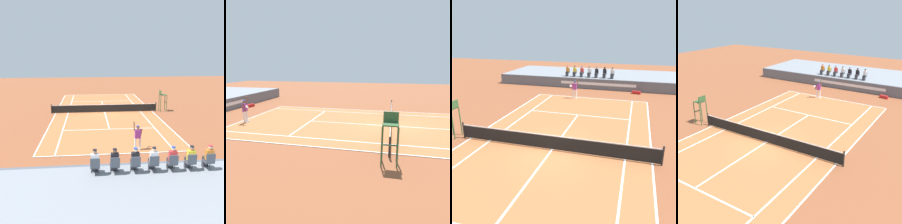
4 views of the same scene
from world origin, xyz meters
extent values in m
plane|color=brown|center=(0.00, 0.00, 0.00)|extent=(80.00, 80.00, 0.00)
cube|color=#B76638|center=(0.00, 0.00, 0.01)|extent=(10.98, 23.78, 0.02)
cube|color=white|center=(0.00, 11.89, 0.02)|extent=(10.98, 0.10, 0.01)
cube|color=white|center=(-5.49, 0.00, 0.02)|extent=(0.10, 23.78, 0.01)
cube|color=white|center=(5.49, 0.00, 0.02)|extent=(0.10, 23.78, 0.01)
cube|color=white|center=(-4.11, 0.00, 0.02)|extent=(0.10, 23.78, 0.01)
cube|color=white|center=(4.11, 0.00, 0.02)|extent=(0.10, 23.78, 0.01)
cube|color=white|center=(0.00, 6.40, 0.02)|extent=(8.22, 0.10, 0.01)
cube|color=white|center=(0.00, 0.00, 0.02)|extent=(0.10, 12.80, 0.01)
cube|color=white|center=(0.00, 11.79, 0.02)|extent=(0.10, 0.20, 0.01)
cylinder|color=black|center=(-5.94, 0.00, 0.54)|extent=(0.10, 0.10, 1.07)
cylinder|color=black|center=(5.94, 0.00, 0.54)|extent=(0.10, 0.10, 1.07)
cube|color=black|center=(0.00, 0.00, 0.48)|extent=(11.78, 0.02, 0.84)
cube|color=white|center=(0.00, 0.00, 0.90)|extent=(11.78, 0.03, 0.06)
cube|color=#565B66|center=(0.00, 15.95, 0.61)|extent=(24.90, 0.24, 1.22)
cube|color=silver|center=(0.00, 15.82, 0.67)|extent=(8.72, 0.01, 0.32)
cube|color=gray|center=(0.00, 20.20, 0.61)|extent=(24.90, 8.27, 1.22)
cube|color=#474C56|center=(-3.87, 16.90, 1.63)|extent=(0.44, 0.44, 0.06)
cube|color=#474C56|center=(-3.87, 17.10, 1.88)|extent=(0.44, 0.06, 0.44)
cylinder|color=#4C4C51|center=(-3.69, 16.75, 1.41)|extent=(0.04, 0.04, 0.38)
cylinder|color=#4C4C51|center=(-4.04, 16.75, 1.41)|extent=(0.04, 0.04, 0.38)
cube|color=#2D2D33|center=(-3.87, 16.80, 1.71)|extent=(0.34, 0.44, 0.16)
cube|color=#2D2D33|center=(-3.87, 16.60, 1.44)|extent=(0.30, 0.14, 0.44)
cube|color=orange|center=(-3.87, 16.96, 2.00)|extent=(0.36, 0.22, 0.52)
sphere|color=tan|center=(-3.87, 16.96, 2.37)|extent=(0.20, 0.20, 0.20)
cylinder|color=red|center=(-3.87, 16.96, 2.46)|extent=(0.19, 0.19, 0.05)
cube|color=#474C56|center=(-2.97, 16.90, 1.63)|extent=(0.44, 0.44, 0.06)
cube|color=#474C56|center=(-2.97, 17.10, 1.88)|extent=(0.44, 0.06, 0.44)
cylinder|color=#4C4C51|center=(-2.79, 16.75, 1.41)|extent=(0.04, 0.04, 0.38)
cylinder|color=#4C4C51|center=(-3.14, 16.75, 1.41)|extent=(0.04, 0.04, 0.38)
cube|color=#2D2D33|center=(-2.97, 16.80, 1.71)|extent=(0.34, 0.44, 0.16)
cube|color=#2D2D33|center=(-2.97, 16.60, 1.44)|extent=(0.30, 0.14, 0.44)
cube|color=yellow|center=(-2.97, 16.96, 2.00)|extent=(0.36, 0.22, 0.52)
sphere|color=#A37556|center=(-2.97, 16.96, 2.37)|extent=(0.20, 0.20, 0.20)
cylinder|color=black|center=(-2.97, 16.96, 2.46)|extent=(0.19, 0.19, 0.05)
cube|color=#474C56|center=(-2.08, 16.90, 1.63)|extent=(0.44, 0.44, 0.06)
cube|color=#474C56|center=(-2.08, 17.10, 1.88)|extent=(0.44, 0.06, 0.44)
cylinder|color=#4C4C51|center=(-1.91, 16.75, 1.41)|extent=(0.04, 0.04, 0.38)
cylinder|color=#4C4C51|center=(-2.26, 16.75, 1.41)|extent=(0.04, 0.04, 0.38)
cube|color=#2D2D33|center=(-2.08, 16.80, 1.71)|extent=(0.34, 0.44, 0.16)
cube|color=#2D2D33|center=(-2.08, 16.60, 1.44)|extent=(0.30, 0.14, 0.44)
cube|color=red|center=(-2.08, 16.96, 2.00)|extent=(0.36, 0.22, 0.52)
sphere|color=beige|center=(-2.08, 16.96, 2.37)|extent=(0.20, 0.20, 0.20)
cylinder|color=#2D4CA8|center=(-2.08, 16.96, 2.46)|extent=(0.19, 0.19, 0.05)
cube|color=#474C56|center=(-1.17, 16.90, 1.63)|extent=(0.44, 0.44, 0.06)
cube|color=#474C56|center=(-1.17, 17.10, 1.88)|extent=(0.44, 0.06, 0.44)
cylinder|color=#4C4C51|center=(-1.00, 16.75, 1.41)|extent=(0.04, 0.04, 0.38)
cylinder|color=#4C4C51|center=(-1.35, 16.75, 1.41)|extent=(0.04, 0.04, 0.38)
cube|color=#2D2D33|center=(-1.17, 16.80, 1.71)|extent=(0.34, 0.44, 0.16)
cube|color=#2D2D33|center=(-1.17, 16.60, 1.44)|extent=(0.30, 0.14, 0.44)
cube|color=white|center=(-1.17, 16.96, 2.00)|extent=(0.36, 0.22, 0.52)
sphere|color=beige|center=(-1.17, 16.96, 2.37)|extent=(0.20, 0.20, 0.20)
cylinder|color=black|center=(-1.17, 16.96, 2.46)|extent=(0.19, 0.19, 0.05)
cube|color=#474C56|center=(-0.31, 16.90, 1.63)|extent=(0.44, 0.44, 0.06)
cube|color=#474C56|center=(-0.31, 17.10, 1.88)|extent=(0.44, 0.06, 0.44)
cylinder|color=#4C4C51|center=(-0.13, 16.75, 1.41)|extent=(0.04, 0.04, 0.38)
cylinder|color=#4C4C51|center=(-0.48, 16.75, 1.41)|extent=(0.04, 0.04, 0.38)
cube|color=#2D2D33|center=(-0.31, 16.80, 1.71)|extent=(0.34, 0.44, 0.16)
cube|color=#2D2D33|center=(-0.31, 16.60, 1.44)|extent=(0.30, 0.14, 0.44)
cube|color=black|center=(-0.31, 16.96, 2.00)|extent=(0.36, 0.22, 0.52)
sphere|color=beige|center=(-0.31, 16.96, 2.37)|extent=(0.20, 0.20, 0.20)
cylinder|color=#2D4CA8|center=(-0.31, 16.96, 2.46)|extent=(0.19, 0.19, 0.05)
cube|color=#474C56|center=(0.65, 16.90, 1.63)|extent=(0.44, 0.44, 0.06)
cube|color=#474C56|center=(0.65, 17.10, 1.88)|extent=(0.44, 0.06, 0.44)
cylinder|color=#4C4C51|center=(0.82, 16.75, 1.41)|extent=(0.04, 0.04, 0.38)
cylinder|color=#4C4C51|center=(0.47, 16.75, 1.41)|extent=(0.04, 0.04, 0.38)
cube|color=#2D2D33|center=(0.65, 16.80, 1.71)|extent=(0.34, 0.44, 0.16)
cube|color=#2D2D33|center=(0.65, 16.60, 1.44)|extent=(0.30, 0.14, 0.44)
cube|color=black|center=(0.65, 16.96, 2.00)|extent=(0.36, 0.22, 0.52)
sphere|color=brown|center=(0.65, 16.96, 2.37)|extent=(0.20, 0.20, 0.20)
cylinder|color=black|center=(0.65, 16.96, 2.46)|extent=(0.19, 0.19, 0.05)
cube|color=#474C56|center=(1.55, 16.90, 1.63)|extent=(0.44, 0.44, 0.06)
cube|color=#474C56|center=(1.55, 17.10, 1.88)|extent=(0.44, 0.06, 0.44)
cylinder|color=#4C4C51|center=(1.73, 16.75, 1.41)|extent=(0.04, 0.04, 0.38)
cylinder|color=#4C4C51|center=(1.38, 16.75, 1.41)|extent=(0.04, 0.04, 0.38)
cube|color=#2D2D33|center=(1.55, 16.80, 1.71)|extent=(0.34, 0.44, 0.16)
cube|color=#2D2D33|center=(1.55, 16.60, 1.44)|extent=(0.30, 0.14, 0.44)
cube|color=white|center=(1.55, 16.96, 2.00)|extent=(0.36, 0.22, 0.52)
sphere|color=#A37556|center=(1.55, 16.96, 2.37)|extent=(0.20, 0.20, 0.20)
cylinder|color=black|center=(1.55, 16.96, 2.46)|extent=(0.19, 0.19, 0.05)
cylinder|color=white|center=(-1.39, 11.38, 0.46)|extent=(0.15, 0.15, 0.92)
cylinder|color=white|center=(-1.71, 11.37, 0.46)|extent=(0.15, 0.15, 0.92)
cube|color=white|center=(-1.38, 11.32, 0.05)|extent=(0.13, 0.28, 0.10)
cube|color=white|center=(-1.70, 11.31, 0.05)|extent=(0.13, 0.28, 0.10)
cube|color=purple|center=(-1.55, 11.37, 1.22)|extent=(0.41, 0.26, 0.60)
sphere|color=brown|center=(-1.55, 11.37, 1.69)|extent=(0.22, 0.22, 0.22)
cylinder|color=#2D4CA8|center=(-1.55, 11.37, 1.78)|extent=(0.21, 0.21, 0.06)
cylinder|color=brown|center=(-1.29, 11.35, 1.78)|extent=(0.10, 0.22, 0.61)
cylinder|color=brown|center=(-1.80, 11.26, 1.24)|extent=(0.10, 0.33, 0.56)
cylinder|color=black|center=(-1.84, 11.14, 1.11)|extent=(0.04, 0.19, 0.25)
torus|color=red|center=(-1.84, 10.96, 1.37)|extent=(0.31, 0.21, 0.26)
cylinder|color=silver|center=(-1.84, 10.96, 1.37)|extent=(0.28, 0.17, 0.22)
sphere|color=#D1E533|center=(-2.38, 10.38, 0.03)|extent=(0.07, 0.07, 0.07)
cylinder|color=#2D562D|center=(-7.10, 0.35, 0.95)|extent=(0.07, 0.07, 1.90)
cylinder|color=#2D562D|center=(-6.40, -0.35, 0.95)|extent=(0.07, 0.07, 1.90)
cylinder|color=#2D562D|center=(-6.40, 0.35, 0.95)|extent=(0.07, 0.07, 1.90)
cube|color=#2D562D|center=(-6.40, 0.00, 2.20)|extent=(0.06, 0.70, 0.48)
cube|color=red|center=(4.42, 15.04, 0.16)|extent=(0.88, 0.47, 0.32)
cylinder|color=red|center=(4.01, 15.12, 0.16)|extent=(0.12, 0.33, 0.32)
cylinder|color=red|center=(4.83, 14.96, 0.16)|extent=(0.12, 0.33, 0.32)
camera|label=1|loc=(1.77, 27.34, 6.74)|focal=39.67mm
camera|label=2|loc=(-16.84, 0.02, 4.59)|focal=35.95mm
camera|label=3|loc=(4.31, -12.02, 6.57)|focal=39.36mm
camera|label=4|loc=(11.09, -14.23, 9.24)|focal=44.54mm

